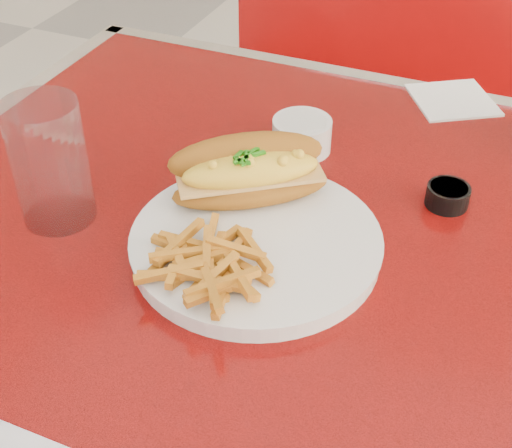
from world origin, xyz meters
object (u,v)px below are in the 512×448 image
at_px(booth_bench_far, 440,195).
at_px(sauce_cup_left, 226,161).
at_px(mac_hoagie, 249,172).
at_px(dinner_plate, 256,243).
at_px(sauce_cup_right, 448,195).
at_px(fork, 319,223).
at_px(water_tumbler, 50,163).
at_px(gravy_ramekin, 302,134).
at_px(diner_table, 355,329).

distance_m(booth_bench_far, sauce_cup_left, 0.93).
bearing_deg(booth_bench_far, mac_hoagie, -100.40).
xyz_separation_m(dinner_plate, mac_hoagie, (-0.04, 0.07, 0.04)).
relative_size(sauce_cup_left, sauce_cup_right, 1.08).
bearing_deg(fork, sauce_cup_right, -60.76).
bearing_deg(fork, water_tumbler, 90.40).
bearing_deg(sauce_cup_left, fork, -27.17).
xyz_separation_m(booth_bench_far, gravy_ramekin, (-0.14, -0.66, 0.51)).
relative_size(diner_table, fork, 8.00).
xyz_separation_m(booth_bench_far, water_tumbler, (-0.36, -0.92, 0.56)).
bearing_deg(sauce_cup_left, dinner_plate, -53.17).
distance_m(diner_table, sauce_cup_left, 0.28).
height_order(fork, sauce_cup_left, sauce_cup_left).
relative_size(dinner_plate, gravy_ramekin, 4.04).
bearing_deg(booth_bench_far, diner_table, -90.00).
height_order(dinner_plate, fork, same).
bearing_deg(diner_table, fork, -154.67).
height_order(mac_hoagie, gravy_ramekin, mac_hoagie).
relative_size(dinner_plate, water_tumbler, 2.40).
height_order(diner_table, water_tumbler, water_tumbler).
bearing_deg(water_tumbler, mac_hoagie, 26.20).
xyz_separation_m(booth_bench_far, sauce_cup_left, (-0.21, -0.75, 0.50)).
distance_m(dinner_plate, gravy_ramekin, 0.23).
distance_m(fork, sauce_cup_right, 0.18).
xyz_separation_m(diner_table, sauce_cup_right, (0.07, 0.10, 0.18)).
xyz_separation_m(mac_hoagie, fork, (0.10, -0.02, -0.04)).
height_order(booth_bench_far, gravy_ramekin, booth_bench_far).
bearing_deg(gravy_ramekin, sauce_cup_right, -13.32).
height_order(gravy_ramekin, sauce_cup_left, gravy_ramekin).
xyz_separation_m(dinner_plate, fork, (0.06, 0.05, 0.01)).
bearing_deg(mac_hoagie, sauce_cup_right, -10.27).
distance_m(mac_hoagie, fork, 0.11).
bearing_deg(diner_table, mac_hoagie, -177.64).
distance_m(dinner_plate, sauce_cup_right, 0.26).
bearing_deg(gravy_ramekin, water_tumbler, -130.53).
height_order(mac_hoagie, sauce_cup_left, mac_hoagie).
height_order(dinner_plate, gravy_ramekin, gravy_ramekin).
distance_m(dinner_plate, mac_hoagie, 0.09).
distance_m(dinner_plate, fork, 0.08).
xyz_separation_m(booth_bench_far, mac_hoagie, (-0.15, -0.82, 0.54)).
height_order(diner_table, dinner_plate, dinner_plate).
height_order(gravy_ramekin, sauce_cup_right, gravy_ramekin).
bearing_deg(booth_bench_far, gravy_ramekin, -101.79).
height_order(mac_hoagie, water_tumbler, water_tumbler).
distance_m(gravy_ramekin, water_tumbler, 0.34).
xyz_separation_m(gravy_ramekin, sauce_cup_right, (0.21, -0.05, -0.01)).
bearing_deg(sauce_cup_right, gravy_ramekin, 166.68).
distance_m(mac_hoagie, sauce_cup_right, 0.25).
relative_size(fork, sauce_cup_right, 2.35).
distance_m(diner_table, dinner_plate, 0.22).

